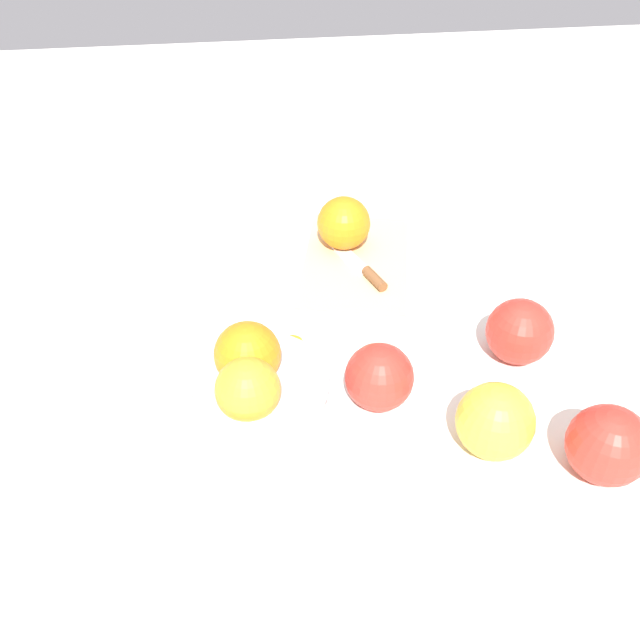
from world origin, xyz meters
TOP-DOWN VIEW (x-y plane):
  - ground_plane at (0.00, 0.00)m, footprint 2.40×2.40m
  - bowl at (-0.12, 0.15)m, footprint 0.16×0.16m
  - cutting_board at (0.15, -0.01)m, footprint 0.27×0.20m
  - orange_on_board at (0.19, 0.00)m, footprint 0.08×0.08m
  - knife at (0.13, -0.02)m, footprint 0.15×0.07m
  - apple_front_left at (-0.19, -0.10)m, footprint 0.08×0.08m
  - apple_front_left_2 at (-0.24, -0.20)m, footprint 0.08×0.08m
  - apple_front_left_3 at (-0.05, -0.17)m, footprint 0.08×0.08m
  - apple_mid_left at (-0.11, 0.01)m, footprint 0.08×0.08m
  - citrus_peel at (0.00, 0.10)m, footprint 0.06×0.06m

SIDE VIEW (x-z plane):
  - ground_plane at x=0.00m, z-range 0.00..0.00m
  - citrus_peel at x=0.00m, z-range 0.00..0.01m
  - cutting_board at x=0.15m, z-range 0.00..0.02m
  - knife at x=0.13m, z-range 0.01..0.03m
  - apple_mid_left at x=-0.11m, z-range 0.00..0.08m
  - apple_front_left_3 at x=-0.05m, z-range 0.00..0.08m
  - apple_front_left at x=-0.19m, z-range 0.00..0.08m
  - apple_front_left_2 at x=-0.24m, z-range 0.00..0.08m
  - bowl at x=-0.12m, z-range -0.01..0.10m
  - orange_on_board at x=0.19m, z-range 0.02..0.09m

